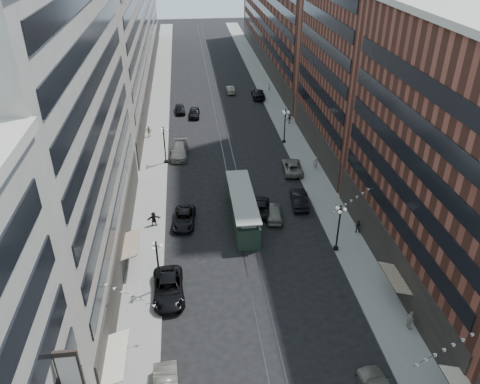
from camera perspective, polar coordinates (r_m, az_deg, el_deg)
name	(u,v)px	position (r m, az deg, el deg)	size (l,w,h in m)	color
ground	(226,146)	(73.45, -1.71, 5.64)	(220.00, 220.00, 0.00)	black
sidewalk_west	(157,125)	(82.57, -10.06, 8.10)	(4.00, 180.00, 0.15)	gray
sidewalk_east	(283,119)	(84.07, 5.23, 8.85)	(4.00, 180.00, 0.15)	gray
rail_west	(217,122)	(82.57, -2.84, 8.49)	(0.12, 180.00, 0.02)	#2D2D33
rail_east	(225,122)	(82.67, -1.86, 8.54)	(0.12, 180.00, 0.02)	#2D2D33
building_west_mid	(60,138)	(44.36, -21.14, 6.21)	(8.00, 36.00, 28.00)	#AAA597
building_west_far	(126,19)	(104.66, -13.67, 19.80)	(8.00, 90.00, 26.00)	#AAA597
building_east_mid	(449,163)	(45.29, 24.08, 3.26)	(8.00, 30.00, 24.00)	brown
building_east_tower	(357,5)	(67.21, 14.02, 21.25)	(8.00, 26.00, 42.00)	brown
building_east_far	(281,13)	(115.33, 5.03, 20.88)	(8.00, 72.00, 24.00)	brown
lamppost_sw_far	(158,264)	(44.29, -9.96, -8.65)	(1.03, 1.14, 5.52)	black
lamppost_sw_mid	(164,144)	(67.50, -9.20, 5.82)	(1.03, 1.14, 5.52)	black
lamppost_se_far	(339,226)	(49.61, 11.94, -4.13)	(1.03, 1.14, 5.52)	black
lamppost_se_mid	(285,125)	(73.51, 5.49, 8.16)	(1.03, 1.14, 5.52)	black
streetcar	(242,209)	(54.28, 0.29, -2.05)	(2.72, 12.31, 3.40)	#23382C
car_2	(169,288)	(45.00, -8.71, -11.52)	(2.83, 6.13, 1.70)	black
pedestrian_2	(133,250)	(50.02, -12.96, -6.93)	(0.81, 0.44, 1.66)	black
pedestrian_4	(410,320)	(43.73, 20.03, -14.47)	(1.10, 0.50, 1.88)	#ADA18F
car_7	(184,218)	(54.46, -6.84, -3.22)	(2.43, 5.27, 1.46)	black
car_8	(179,151)	(70.32, -7.40, 5.00)	(2.46, 6.05, 1.76)	slate
car_9	(180,109)	(87.28, -7.32, 10.00)	(1.70, 4.21, 1.44)	black
car_10	(299,199)	(58.04, 7.21, -0.80)	(1.83, 5.26, 1.73)	black
car_11	(292,167)	(65.75, 6.38, 3.10)	(2.56, 5.55, 1.54)	slate
car_12	(258,94)	(94.47, 2.22, 11.90)	(2.42, 5.95, 1.73)	black
car_13	(194,113)	(85.08, -5.60, 9.60)	(1.83, 4.54, 1.55)	black
car_14	(230,89)	(97.43, -1.22, 12.39)	(1.48, 4.24, 1.40)	gray
pedestrian_5	(154,219)	(54.45, -10.47, -3.21)	(1.59, 0.46, 1.71)	black
pedestrian_6	(149,131)	(77.39, -11.03, 7.26)	(1.07, 0.49, 1.83)	#BFB49E
pedestrian_7	(357,226)	(54.05, 14.12, -4.08)	(0.74, 0.41, 1.53)	black
pedestrian_8	(316,163)	(66.60, 9.20, 3.55)	(0.68, 0.44, 1.86)	#A49688
pedestrian_9	(290,119)	(81.70, 6.08, 8.87)	(1.12, 0.46, 1.74)	black
car_extra_0	(274,212)	(55.18, 4.20, -2.50)	(1.88, 4.66, 1.59)	slate
car_extra_1	(261,206)	(56.39, 2.57, -1.77)	(2.32, 5.04, 1.40)	black
pedestrian_extra_0	(269,87)	(98.26, 3.59, 12.66)	(0.60, 0.40, 1.66)	#A39C87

